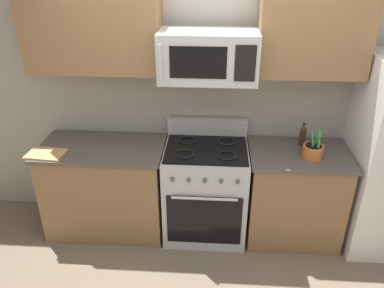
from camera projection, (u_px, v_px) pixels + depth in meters
ground_plane at (202, 283)px, 3.21m from camera, size 16.00×16.00×0.00m
wall_back at (208, 94)px, 3.58m from camera, size 8.00×0.10×2.60m
counter_left at (106, 188)px, 3.68m from camera, size 1.15×0.63×0.91m
range_oven at (205, 190)px, 3.62m from camera, size 0.76×0.68×1.09m
counter_right at (294, 195)px, 3.57m from camera, size 0.89×0.63×0.91m
microwave at (208, 56)px, 3.05m from camera, size 0.79×0.44×0.40m
upper_cabinets_left at (93, 33)px, 3.16m from camera, size 1.14×0.34×0.65m
upper_cabinets_right at (313, 35)px, 3.06m from camera, size 0.88×0.34×0.65m
utensil_crock at (313, 151)px, 3.26m from camera, size 0.17×0.17×0.27m
cutting_board at (46, 154)px, 3.33m from camera, size 0.34×0.24×0.02m
bottle_soy at (303, 135)px, 3.45m from camera, size 0.06×0.06×0.22m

